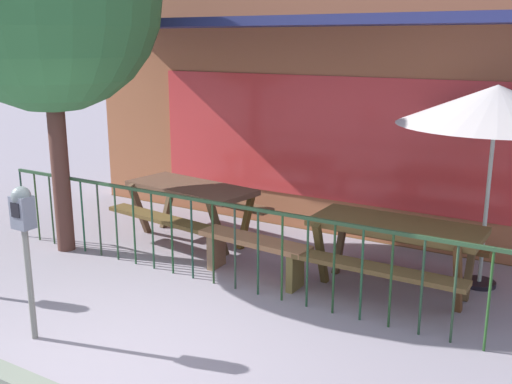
{
  "coord_description": "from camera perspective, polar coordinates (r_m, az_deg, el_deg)",
  "views": [
    {
      "loc": [
        3.53,
        -3.1,
        2.67
      ],
      "look_at": [
        0.17,
        2.44,
        1.02
      ],
      "focal_mm": 42.07,
      "sensor_mm": 36.0,
      "label": 1
    }
  ],
  "objects": [
    {
      "name": "parking_meter_near",
      "position": [
        5.64,
        -21.22,
        -2.74
      ],
      "size": [
        0.18,
        0.17,
        1.44
      ],
      "color": "gray",
      "rests_on": "ground"
    },
    {
      "name": "pub_storefront",
      "position": [
        8.47,
        6.86,
        16.18
      ],
      "size": [
        7.99,
        1.42,
        5.97
      ],
      "color": "brown",
      "rests_on": "ground"
    },
    {
      "name": "patio_bench",
      "position": [
        6.88,
        -0.2,
        -5.41
      ],
      "size": [
        1.42,
        0.43,
        0.48
      ],
      "color": "#A47049",
      "rests_on": "ground"
    },
    {
      "name": "patio_umbrella",
      "position": [
        6.76,
        21.89,
        7.61
      ],
      "size": [
        2.04,
        2.04,
        2.22
      ],
      "color": "black",
      "rests_on": "ground"
    },
    {
      "name": "patio_fence_front",
      "position": [
        6.55,
        -3.09,
        -3.56
      ],
      "size": [
        6.73,
        0.04,
        0.97
      ],
      "color": "#294A2C",
      "rests_on": "ground"
    },
    {
      "name": "ground",
      "position": [
        5.4,
        -15.78,
        -15.91
      ],
      "size": [
        40.0,
        40.0,
        0.0
      ],
      "primitive_type": "plane",
      "color": "gray"
    },
    {
      "name": "picnic_table_left",
      "position": [
        8.12,
        -6.2,
        -0.48
      ],
      "size": [
        1.96,
        1.58,
        0.79
      ],
      "color": "brown",
      "rests_on": "ground"
    },
    {
      "name": "picnic_table_right",
      "position": [
        6.61,
        13.1,
        -4.25
      ],
      "size": [
        1.81,
        1.37,
        0.79
      ],
      "color": "brown",
      "rests_on": "ground"
    }
  ]
}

